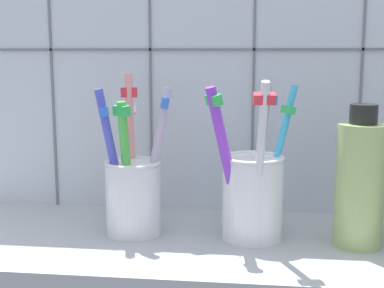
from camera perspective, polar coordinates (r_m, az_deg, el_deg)
name	(u,v)px	position (r cm, az deg, el deg)	size (l,w,h in cm)	color
counter_slab	(191,247)	(58.81, -0.11, -11.00)	(64.00, 22.00, 2.00)	#9EA3A8
tile_wall_back	(202,48)	(66.98, 1.13, 10.29)	(64.00, 2.20, 45.00)	silver
toothbrush_cup_left	(133,188)	(59.17, -6.40, -4.70)	(8.22, 10.28, 17.55)	white
toothbrush_cup_right	(252,191)	(57.35, 6.50, -5.03)	(9.84, 11.40, 17.37)	white
soap_bottle	(360,182)	(57.37, 17.58, -3.93)	(5.07, 5.07, 14.78)	#9EBC70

